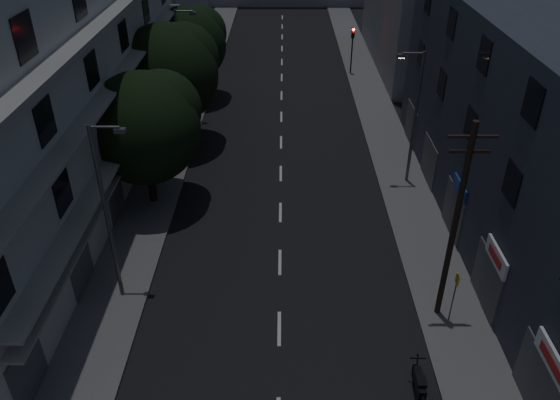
{
  "coord_description": "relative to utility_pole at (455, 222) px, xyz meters",
  "views": [
    {
      "loc": [
        0.13,
        -10.24,
        16.88
      ],
      "look_at": [
        0.0,
        12.0,
        3.0
      ],
      "focal_mm": 35.0,
      "sensor_mm": 36.0,
      "label": 1
    }
  ],
  "objects": [
    {
      "name": "ground",
      "position": [
        -6.89,
        17.59,
        -4.87
      ],
      "size": [
        160.0,
        160.0,
        0.0
      ],
      "primitive_type": "plane",
      "color": "black",
      "rests_on": "ground"
    },
    {
      "name": "utility_pole",
      "position": [
        0.0,
        0.0,
        0.0
      ],
      "size": [
        1.8,
        0.24,
        9.0
      ],
      "color": "black",
      "rests_on": "sidewalk_right"
    },
    {
      "name": "tree_mid",
      "position": [
        -14.22,
        16.82,
        0.4
      ],
      "size": [
        6.65,
        6.65,
        8.19
      ],
      "color": "black",
      "rests_on": "sidewalk_left"
    },
    {
      "name": "street_lamp_left_near",
      "position": [
        -14.22,
        1.85,
        -0.27
      ],
      "size": [
        1.51,
        0.25,
        8.0
      ],
      "color": "#5A5E62",
      "rests_on": "sidewalk_left"
    },
    {
      "name": "street_lamp_left_far",
      "position": [
        -14.11,
        21.13,
        -0.27
      ],
      "size": [
        1.51,
        0.25,
        8.0
      ],
      "color": "slate",
      "rests_on": "sidewalk_left"
    },
    {
      "name": "sidewalk_right",
      "position": [
        0.61,
        17.59,
        -4.79
      ],
      "size": [
        3.0,
        90.0,
        0.15
      ],
      "primitive_type": "cube",
      "color": "#565659",
      "rests_on": "ground"
    },
    {
      "name": "building_left",
      "position": [
        -18.86,
        10.59,
        2.13
      ],
      "size": [
        7.0,
        36.0,
        14.0
      ],
      "color": "#B0B0AB",
      "rests_on": "ground"
    },
    {
      "name": "building_right",
      "position": [
        5.11,
        6.59,
        0.63
      ],
      "size": [
        6.19,
        28.0,
        11.0
      ],
      "color": "#282C37",
      "rests_on": "ground"
    },
    {
      "name": "traffic_signal_far_left",
      "position": [
        -13.48,
        31.71,
        -1.77
      ],
      "size": [
        0.28,
        0.37,
        4.1
      ],
      "color": "black",
      "rests_on": "sidewalk_left"
    },
    {
      "name": "lane_markings",
      "position": [
        -6.89,
        23.84,
        -4.86
      ],
      "size": [
        0.15,
        60.5,
        0.01
      ],
      "color": "beige",
      "rests_on": "ground"
    },
    {
      "name": "motorcycle",
      "position": [
        -1.73,
        -4.27,
        -4.33
      ],
      "size": [
        0.61,
        2.13,
        1.36
      ],
      "rotation": [
        0.0,
        0.0,
        -0.03
      ],
      "color": "black",
      "rests_on": "ground"
    },
    {
      "name": "tree_near",
      "position": [
        -14.18,
        9.23,
        0.03
      ],
      "size": [
        6.15,
        6.15,
        7.59
      ],
      "color": "black",
      "rests_on": "sidewalk_left"
    },
    {
      "name": "sidewalk_left",
      "position": [
        -14.39,
        17.59,
        -4.79
      ],
      "size": [
        3.0,
        90.0,
        0.15
      ],
      "primitive_type": "cube",
      "color": "#565659",
      "rests_on": "ground"
    },
    {
      "name": "street_lamp_right",
      "position": [
        0.74,
        11.53,
        -0.27
      ],
      "size": [
        1.51,
        0.25,
        8.0
      ],
      "color": "#515558",
      "rests_on": "sidewalk_right"
    },
    {
      "name": "tree_far",
      "position": [
        -14.17,
        25.38,
        -0.1
      ],
      "size": [
        5.96,
        5.96,
        7.37
      ],
      "color": "black",
      "rests_on": "sidewalk_left"
    },
    {
      "name": "traffic_signal_far_right",
      "position": [
        -0.52,
        31.46,
        -1.77
      ],
      "size": [
        0.28,
        0.37,
        4.1
      ],
      "color": "black",
      "rests_on": "sidewalk_right"
    },
    {
      "name": "bus_stop_sign",
      "position": [
        0.35,
        -0.56,
        -2.98
      ],
      "size": [
        0.06,
        0.35,
        2.52
      ],
      "color": "#595B60",
      "rests_on": "sidewalk_right"
    }
  ]
}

